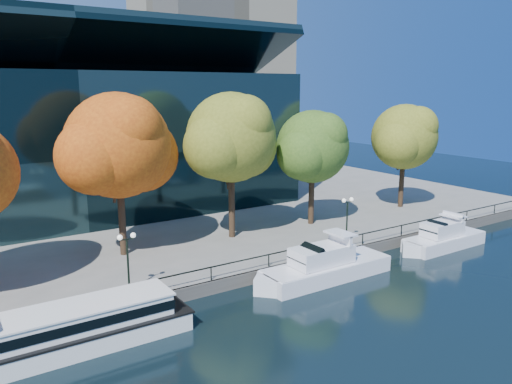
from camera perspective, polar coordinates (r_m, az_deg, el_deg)
ground at (r=34.05m, az=-2.44°, el=-13.26°), size 160.00×160.00×0.00m
promenade at (r=66.31m, az=-18.85°, el=-0.95°), size 90.00×67.08×1.00m
railing at (r=35.92m, az=-5.17°, el=-8.58°), size 88.20×0.08×0.99m
convention_building at (r=59.77m, az=-21.94°, el=5.28°), size 50.00×24.57×21.43m
tour_boat at (r=30.58m, az=-21.85°, el=-14.57°), size 15.77×3.52×2.99m
cruiser_near at (r=38.78m, az=7.56°, el=-8.42°), size 12.02×3.10×3.48m
cruiser_far at (r=48.76m, az=20.45°, el=-4.92°), size 9.73×2.70×3.18m
tree_2 at (r=40.89m, az=-15.24°, el=4.90°), size 10.45×8.57×13.16m
tree_3 at (r=44.41m, az=-2.65°, el=6.03°), size 9.98×8.18×13.12m
tree_4 at (r=49.39m, az=6.64°, el=5.00°), size 8.92×7.31×11.36m
tree_5 at (r=58.74m, az=16.71°, el=5.90°), size 9.14×7.49×11.69m
lamp_1 at (r=34.28m, az=-14.51°, el=-6.32°), size 1.26×0.36×4.03m
lamp_2 at (r=44.41m, az=10.40°, el=-1.99°), size 1.26×0.36×4.03m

